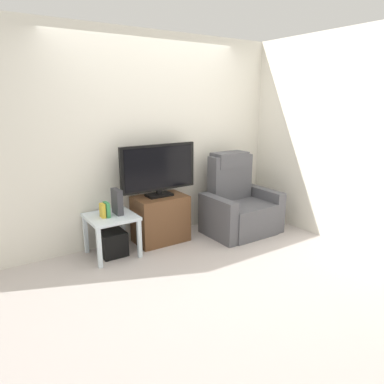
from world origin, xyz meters
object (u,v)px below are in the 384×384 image
recliner_armchair (239,205)px  book_leftmost (103,211)px  game_console (117,202)px  tv_stand (161,219)px  television (159,169)px  side_table (111,222)px  book_middle (107,210)px  subwoofer_box (113,243)px

recliner_armchair → book_leftmost: 1.88m
game_console → tv_stand: bearing=4.7°
tv_stand → television: 0.65m
side_table → book_middle: 0.17m
side_table → game_console: bearing=6.3°
television → book_middle: bearing=-172.4°
television → game_console: 0.67m
recliner_armchair → book_middle: recliner_armchair is taller
book_leftmost → game_console: game_console is taller
tv_stand → game_console: (-0.59, -0.05, 0.34)m
tv_stand → side_table: bearing=-175.1°
book_leftmost → book_middle: (0.05, 0.00, 0.00)m
subwoofer_box → book_middle: book_middle is taller
tv_stand → game_console: game_console is taller
television → side_table: (-0.68, -0.08, -0.54)m
book_leftmost → game_console: size_ratio=0.55×
tv_stand → subwoofer_box: bearing=-175.1°
book_leftmost → side_table: bearing=11.3°
television → recliner_armchair: size_ratio=0.94×
subwoofer_box → game_console: bearing=6.3°
side_table → subwoofer_box: bearing=0.0°
side_table → game_console: 0.25m
tv_stand → subwoofer_box: size_ratio=2.28×
tv_stand → recliner_armchair: 1.11m
side_table → subwoofer_box: side_table is taller
side_table → book_leftmost: bearing=-168.7°
book_leftmost → book_middle: 0.05m
recliner_armchair → book_leftmost: size_ratio=6.64×
book_leftmost → game_console: bearing=9.0°
book_leftmost → game_console: (0.19, 0.03, 0.07)m
side_table → book_middle: bearing=-158.7°
tv_stand → television: bearing=90.0°
book_middle → television: bearing=7.6°
television → game_console: television is taller
book_middle → tv_stand: bearing=6.1°
side_table → book_middle: (-0.05, -0.02, 0.16)m
tv_stand → book_middle: bearing=-173.9°
recliner_armchair → book_leftmost: bearing=176.8°
television → subwoofer_box: television is taller
book_leftmost → book_middle: bearing=0.0°
recliner_armchair → book_middle: size_ratio=6.38×
television → book_middle: size_ratio=6.00×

